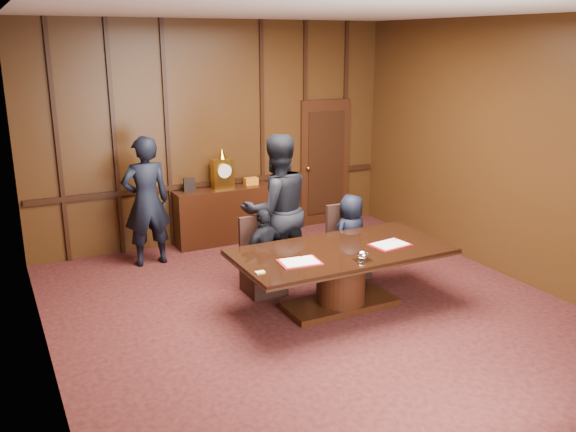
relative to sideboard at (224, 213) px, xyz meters
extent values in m
plane|color=black|center=(0.00, -3.26, -0.49)|extent=(7.00, 7.00, 0.00)
plane|color=silver|center=(0.00, -3.26, 3.01)|extent=(7.00, 7.00, 0.00)
cube|color=black|center=(0.00, 0.24, 1.26)|extent=(6.00, 0.04, 3.50)
cube|color=black|center=(-3.00, -3.26, 1.26)|extent=(0.04, 7.00, 3.50)
cube|color=black|center=(3.00, -3.26, 1.26)|extent=(0.04, 7.00, 3.50)
cube|color=black|center=(0.00, 0.21, 0.46)|extent=(5.90, 0.05, 0.08)
cube|color=black|center=(2.00, 0.20, 0.61)|extent=(0.95, 0.06, 2.20)
sphere|color=gold|center=(1.63, 0.13, 0.56)|extent=(0.08, 0.08, 0.08)
cube|color=black|center=(0.00, 0.00, -0.04)|extent=(1.60, 0.45, 0.90)
cube|color=black|center=(-0.70, 0.00, -0.46)|extent=(0.12, 0.40, 0.06)
cube|color=black|center=(0.70, 0.00, -0.46)|extent=(0.12, 0.40, 0.06)
cube|color=gold|center=(0.00, 0.00, 0.65)|extent=(0.34, 0.18, 0.48)
cylinder|color=white|center=(0.00, -0.10, 0.71)|extent=(0.22, 0.03, 0.22)
cone|color=gold|center=(0.00, 0.00, 0.97)|extent=(0.14, 0.14, 0.16)
cube|color=black|center=(-0.55, 0.02, 0.52)|extent=(0.18, 0.04, 0.22)
cube|color=#C86A17|center=(0.50, 0.02, 0.47)|extent=(0.22, 0.12, 0.12)
cube|color=black|center=(0.35, -3.04, -0.45)|extent=(1.40, 0.60, 0.08)
cylinder|color=black|center=(0.35, -3.04, -0.10)|extent=(0.60, 0.60, 0.62)
cube|color=black|center=(0.35, -3.04, 0.22)|extent=(2.62, 1.32, 0.02)
cube|color=black|center=(0.35, -3.04, 0.24)|extent=(2.60, 1.30, 0.06)
cube|color=maroon|center=(-0.32, -3.22, 0.28)|extent=(0.49, 0.38, 0.01)
cube|color=white|center=(-0.32, -3.22, 0.29)|extent=(0.43, 0.32, 0.01)
cube|color=maroon|center=(0.96, -3.19, 0.28)|extent=(0.50, 0.38, 0.01)
cube|color=white|center=(0.96, -3.19, 0.29)|extent=(0.43, 0.33, 0.01)
cube|color=white|center=(0.35, -3.49, 0.28)|extent=(0.20, 0.14, 0.01)
ellipsoid|color=white|center=(0.35, -3.49, 0.34)|extent=(0.13, 0.13, 0.10)
cube|color=#D0C866|center=(-0.85, -3.31, 0.28)|extent=(0.10, 0.07, 0.01)
cube|color=black|center=(-0.30, -2.19, -0.26)|extent=(0.49, 0.49, 0.46)
cube|color=black|center=(-0.31, -1.98, 0.23)|extent=(0.48, 0.07, 0.55)
cylinder|color=black|center=(-0.50, -2.39, -0.37)|extent=(0.04, 0.04, 0.23)
cylinder|color=black|center=(-0.10, -1.99, -0.37)|extent=(0.04, 0.04, 0.23)
cube|color=black|center=(1.00, -2.19, -0.26)|extent=(0.50, 0.50, 0.46)
cube|color=black|center=(1.01, -1.99, 0.23)|extent=(0.48, 0.08, 0.55)
cylinder|color=black|center=(0.80, -2.39, -0.37)|extent=(0.04, 0.04, 0.23)
cylinder|color=black|center=(1.20, -1.99, -0.37)|extent=(0.04, 0.04, 0.23)
imported|color=black|center=(-0.30, -2.24, 0.08)|extent=(0.72, 0.46, 1.14)
imported|color=black|center=(1.00, -2.24, 0.11)|extent=(0.65, 0.50, 1.18)
imported|color=black|center=(-1.35, -0.46, 0.46)|extent=(0.71, 0.48, 1.90)
imported|color=black|center=(0.03, -1.92, 0.53)|extent=(1.01, 0.80, 2.02)
camera|label=1|loc=(-3.37, -8.94, 2.70)|focal=38.00mm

